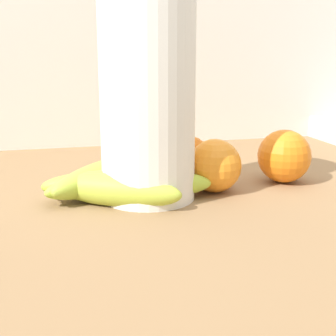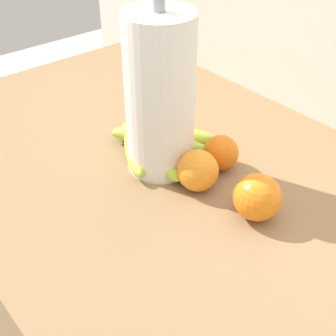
{
  "view_description": "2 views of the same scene",
  "coord_description": "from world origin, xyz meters",
  "px_view_note": "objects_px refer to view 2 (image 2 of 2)",
  "views": [
    {
      "loc": [
        -0.36,
        -0.6,
        1.05
      ],
      "look_at": [
        -0.21,
        -0.0,
        0.89
      ],
      "focal_mm": 52.21,
      "sensor_mm": 36.0,
      "label": 1
    },
    {
      "loc": [
        0.31,
        -0.44,
        1.36
      ],
      "look_at": [
        -0.19,
        -0.02,
        0.88
      ],
      "focal_mm": 49.36,
      "sensor_mm": 36.0,
      "label": 2
    }
  ],
  "objects_px": {
    "banana_bunch": "(153,144)",
    "orange_right": "(257,197)",
    "orange_front": "(221,153)",
    "orange_back_right": "(198,171)",
    "paper_towel_roll": "(160,96)"
  },
  "relations": [
    {
      "from": "orange_right",
      "to": "orange_front",
      "type": "height_order",
      "value": "orange_right"
    },
    {
      "from": "banana_bunch",
      "to": "orange_back_right",
      "type": "relative_size",
      "value": 3.06
    },
    {
      "from": "banana_bunch",
      "to": "paper_towel_roll",
      "type": "distance_m",
      "value": 0.13
    },
    {
      "from": "orange_right",
      "to": "orange_back_right",
      "type": "bearing_deg",
      "value": -169.11
    },
    {
      "from": "orange_front",
      "to": "paper_towel_roll",
      "type": "xyz_separation_m",
      "value": [
        -0.08,
        -0.08,
        0.11
      ]
    },
    {
      "from": "orange_back_right",
      "to": "paper_towel_roll",
      "type": "height_order",
      "value": "paper_towel_roll"
    },
    {
      "from": "banana_bunch",
      "to": "paper_towel_roll",
      "type": "height_order",
      "value": "paper_towel_roll"
    },
    {
      "from": "banana_bunch",
      "to": "orange_back_right",
      "type": "height_order",
      "value": "orange_back_right"
    },
    {
      "from": "banana_bunch",
      "to": "orange_front",
      "type": "bearing_deg",
      "value": 29.02
    },
    {
      "from": "orange_back_right",
      "to": "banana_bunch",
      "type": "bearing_deg",
      "value": 176.59
    },
    {
      "from": "banana_bunch",
      "to": "orange_right",
      "type": "bearing_deg",
      "value": 3.25
    },
    {
      "from": "orange_front",
      "to": "orange_back_right",
      "type": "height_order",
      "value": "orange_back_right"
    },
    {
      "from": "orange_right",
      "to": "orange_front",
      "type": "xyz_separation_m",
      "value": [
        -0.13,
        0.05,
        -0.01
      ]
    },
    {
      "from": "orange_right",
      "to": "paper_towel_roll",
      "type": "relative_size",
      "value": 0.24
    },
    {
      "from": "orange_front",
      "to": "orange_back_right",
      "type": "xyz_separation_m",
      "value": [
        0.02,
        -0.07,
        0.0
      ]
    }
  ]
}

